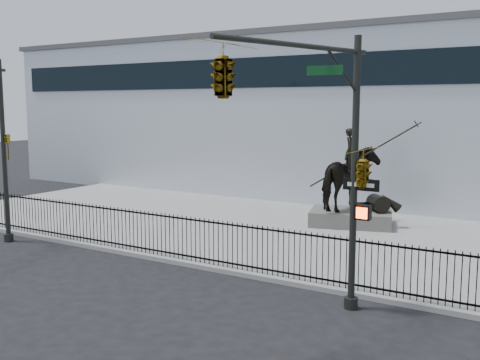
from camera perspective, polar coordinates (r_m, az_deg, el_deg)
The scene contains 7 objects.
ground at distance 18.65m, azimuth -9.92°, elevation -8.97°, with size 120.00×120.00×0.00m, color black.
plaza at distance 24.16m, azimuth 1.11°, elevation -4.84°, with size 30.00×12.00×0.15m, color gray.
building at distance 35.44m, azimuth 11.85°, elevation 6.20°, with size 44.00×14.00×9.00m, color silver.
picket_fence at distance 19.35m, azimuth -7.53°, elevation -5.55°, with size 22.10×0.10×1.50m.
statue_plinth at distance 24.76m, azimuth 11.21°, elevation -3.74°, with size 3.41×2.34×0.64m, color #5B5853.
equestrian_statue at distance 24.49m, azimuth 11.46°, elevation 0.06°, with size 4.21×3.24×3.70m.
traffic_signal_right at distance 12.60m, azimuth 5.97°, elevation 5.57°, with size 2.17×6.86×7.00m.
Camera 1 is at (11.87, -13.38, 5.30)m, focal length 42.00 mm.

